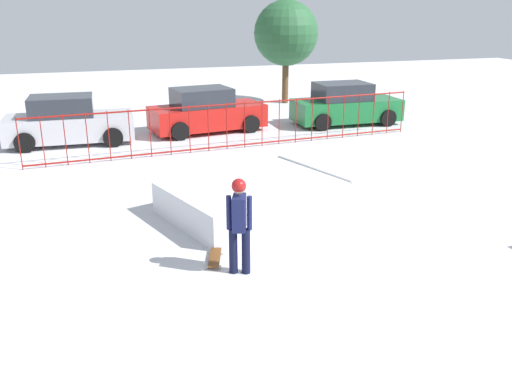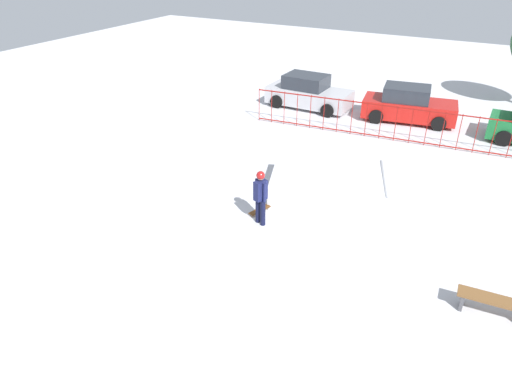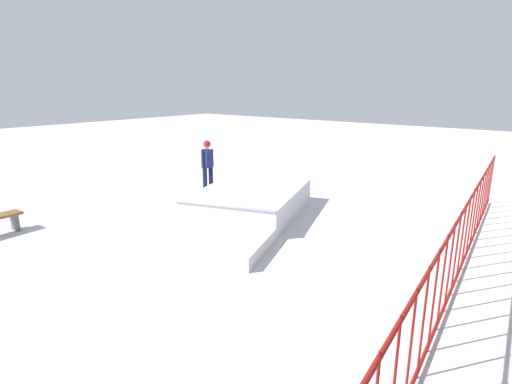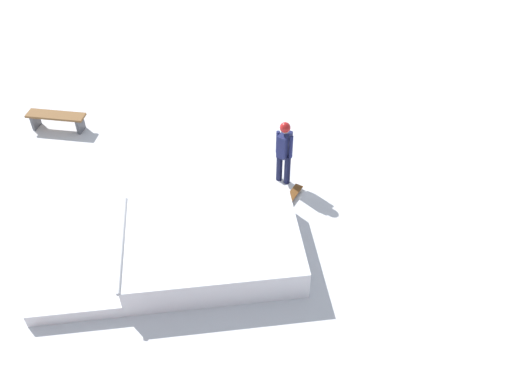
{
  "view_description": "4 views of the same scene",
  "coord_description": "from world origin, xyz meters",
  "px_view_note": "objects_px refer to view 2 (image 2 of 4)",
  "views": [
    {
      "loc": [
        -4.44,
        -10.02,
        4.45
      ],
      "look_at": [
        -1.43,
        -0.28,
        0.9
      ],
      "focal_mm": 38.03,
      "sensor_mm": 36.0,
      "label": 1
    },
    {
      "loc": [
        3.34,
        -12.34,
        7.6
      ],
      "look_at": [
        -2.37,
        -1.79,
        1.0
      ],
      "focal_mm": 32.99,
      "sensor_mm": 36.0,
      "label": 2
    },
    {
      "loc": [
        7.3,
        7.85,
        3.49
      ],
      "look_at": [
        -1.29,
        1.0,
        0.6
      ],
      "focal_mm": 28.43,
      "sensor_mm": 36.0,
      "label": 3
    },
    {
      "loc": [
        -3.54,
        8.06,
        8.65
      ],
      "look_at": [
        -1.83,
        -0.31,
        0.9
      ],
      "focal_mm": 37.47,
      "sensor_mm": 36.0,
      "label": 4
    }
  ],
  "objects_px": {
    "skater": "(261,194)",
    "parked_car_silver": "(308,93)",
    "park_bench": "(495,303)",
    "skateboard": "(260,210)",
    "skate_ramp": "(341,185)",
    "parked_car_red": "(408,105)"
  },
  "relations": [
    {
      "from": "skate_ramp",
      "to": "skateboard",
      "type": "distance_m",
      "value": 2.96
    },
    {
      "from": "parked_car_silver",
      "to": "parked_car_red",
      "type": "bearing_deg",
      "value": 6.71
    },
    {
      "from": "skateboard",
      "to": "skater",
      "type": "bearing_deg",
      "value": -132.97
    },
    {
      "from": "parked_car_silver",
      "to": "parked_car_red",
      "type": "relative_size",
      "value": 0.96
    },
    {
      "from": "parked_car_silver",
      "to": "skate_ramp",
      "type": "bearing_deg",
      "value": -58.21
    },
    {
      "from": "skateboard",
      "to": "parked_car_silver",
      "type": "distance_m",
      "value": 10.43
    },
    {
      "from": "park_bench",
      "to": "parked_car_silver",
      "type": "xyz_separation_m",
      "value": [
        -9.39,
        11.55,
        0.37
      ]
    },
    {
      "from": "skater",
      "to": "parked_car_silver",
      "type": "bearing_deg",
      "value": 35.91
    },
    {
      "from": "skateboard",
      "to": "skate_ramp",
      "type": "bearing_deg",
      "value": -20.5
    },
    {
      "from": "skate_ramp",
      "to": "skater",
      "type": "xyz_separation_m",
      "value": [
        -1.49,
        -2.89,
        0.69
      ]
    },
    {
      "from": "park_bench",
      "to": "skate_ramp",
      "type": "bearing_deg",
      "value": 142.28
    },
    {
      "from": "skateboard",
      "to": "parked_car_silver",
      "type": "height_order",
      "value": "parked_car_silver"
    },
    {
      "from": "skateboard",
      "to": "parked_car_silver",
      "type": "relative_size",
      "value": 0.2
    },
    {
      "from": "park_bench",
      "to": "parked_car_red",
      "type": "relative_size",
      "value": 0.38
    },
    {
      "from": "skater",
      "to": "park_bench",
      "type": "height_order",
      "value": "skater"
    },
    {
      "from": "skater",
      "to": "park_bench",
      "type": "xyz_separation_m",
      "value": [
        6.43,
        -0.93,
        -0.65
      ]
    },
    {
      "from": "skater",
      "to": "skateboard",
      "type": "relative_size",
      "value": 2.1
    },
    {
      "from": "skate_ramp",
      "to": "parked_car_red",
      "type": "relative_size",
      "value": 1.38
    },
    {
      "from": "skater",
      "to": "parked_car_red",
      "type": "bearing_deg",
      "value": 11.01
    },
    {
      "from": "skateboard",
      "to": "park_bench",
      "type": "xyz_separation_m",
      "value": [
        6.75,
        -1.49,
        0.28
      ]
    },
    {
      "from": "skater",
      "to": "parked_car_red",
      "type": "xyz_separation_m",
      "value": [
        1.81,
        11.03,
        -0.28
      ]
    },
    {
      "from": "skate_ramp",
      "to": "park_bench",
      "type": "xyz_separation_m",
      "value": [
        4.94,
        -3.82,
        0.04
      ]
    }
  ]
}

